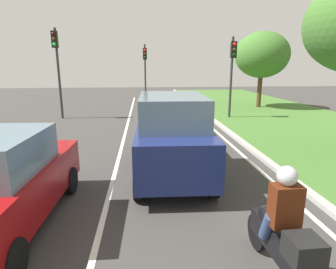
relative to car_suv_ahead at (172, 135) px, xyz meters
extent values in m
plane|color=#383533|center=(-0.94, 4.61, -1.17)|extent=(60.00, 60.00, 0.00)
cube|color=silver|center=(-1.64, 4.61, -1.16)|extent=(0.12, 32.00, 0.01)
cube|color=silver|center=(2.66, 4.61, -1.16)|extent=(0.12, 32.00, 0.01)
cube|color=#3D6628|center=(7.56, 4.61, -1.14)|extent=(9.00, 48.00, 0.06)
cube|color=#9E9B93|center=(3.16, 4.61, -1.11)|extent=(0.24, 48.00, 0.12)
cube|color=navy|center=(0.00, 0.04, -0.24)|extent=(2.03, 4.56, 1.10)
cube|color=slate|center=(0.00, -0.11, 0.71)|extent=(1.78, 2.75, 0.80)
cylinder|color=black|center=(-0.83, 1.60, -0.79)|extent=(0.24, 0.77, 0.76)
cylinder|color=black|center=(0.92, 1.54, -0.79)|extent=(0.24, 0.77, 0.76)
cylinder|color=black|center=(-0.92, -1.46, -0.79)|extent=(0.24, 0.77, 0.76)
cylinder|color=black|center=(0.83, -1.52, -0.79)|extent=(0.24, 0.77, 0.76)
cube|color=maroon|center=(-3.46, -2.41, -0.43)|extent=(1.92, 4.36, 0.84)
cylinder|color=black|center=(-4.21, -0.92, -0.85)|extent=(0.24, 0.65, 0.64)
cylinder|color=black|center=(-2.59, -0.97, -0.85)|extent=(0.24, 0.65, 0.64)
cylinder|color=black|center=(-2.70, -3.90, -0.85)|extent=(0.24, 0.65, 0.64)
cube|color=black|center=(1.13, -4.17, -0.59)|extent=(0.32, 1.41, 0.36)
ellipsoid|color=black|center=(1.12, -3.82, -0.37)|extent=(0.29, 0.51, 0.24)
cube|color=black|center=(1.15, -4.72, -0.32)|extent=(0.41, 0.41, 0.32)
cylinder|color=black|center=(1.11, -3.47, -0.87)|extent=(0.12, 0.60, 0.60)
cube|color=#4C1E0C|center=(1.13, -4.22, 0.01)|extent=(0.41, 0.27, 0.60)
sphere|color=#B2B2B7|center=(1.13, -4.19, 0.43)|extent=(0.28, 0.28, 0.28)
cylinder|color=navy|center=(0.96, -4.11, -0.37)|extent=(0.17, 0.30, 0.45)
cylinder|color=navy|center=(1.30, -4.10, -0.37)|extent=(0.17, 0.30, 0.45)
cylinder|color=#2D2D2D|center=(4.35, 8.74, 1.16)|extent=(0.14, 0.14, 4.66)
cube|color=black|center=(4.35, 8.54, 2.76)|extent=(0.32, 0.24, 0.90)
sphere|color=red|center=(4.35, 8.41, 3.04)|extent=(0.20, 0.20, 0.20)
sphere|color=#382B0C|center=(4.35, 8.41, 2.76)|extent=(0.20, 0.20, 0.20)
sphere|color=black|center=(4.35, 8.41, 2.48)|extent=(0.20, 0.20, 0.20)
cylinder|color=#2D2D2D|center=(-5.60, 9.54, 1.39)|extent=(0.14, 0.14, 5.12)
cube|color=black|center=(-5.60, 9.34, 3.31)|extent=(0.32, 0.24, 0.90)
sphere|color=#3F0F0F|center=(-5.60, 9.21, 3.59)|extent=(0.20, 0.20, 0.20)
sphere|color=#382B0C|center=(-5.60, 9.21, 3.31)|extent=(0.20, 0.20, 0.20)
sphere|color=green|center=(-5.60, 9.21, 3.03)|extent=(0.20, 0.20, 0.20)
cylinder|color=#2D2D2D|center=(-0.57, 16.38, 1.21)|extent=(0.14, 0.14, 4.76)
cube|color=black|center=(-0.57, 16.18, 2.83)|extent=(0.32, 0.24, 0.90)
sphere|color=red|center=(-0.57, 16.05, 3.11)|extent=(0.20, 0.20, 0.20)
sphere|color=#382B0C|center=(-0.57, 16.05, 2.83)|extent=(0.20, 0.20, 0.20)
sphere|color=black|center=(-0.57, 16.05, 2.55)|extent=(0.20, 0.20, 0.20)
cylinder|color=#4C331E|center=(7.81, 12.78, 0.03)|extent=(0.32, 0.32, 2.39)
ellipsoid|color=#3D6B28|center=(7.81, 12.78, 2.66)|extent=(3.84, 3.84, 3.26)
camera|label=1|loc=(-0.77, -7.58, 1.87)|focal=30.16mm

